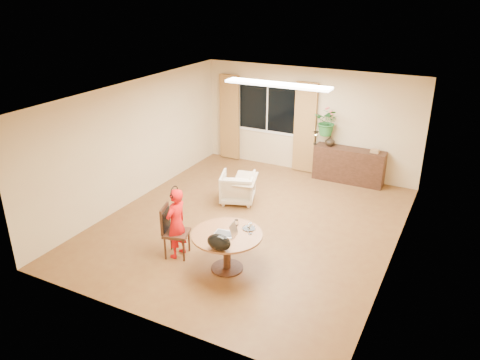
% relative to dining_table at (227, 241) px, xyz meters
% --- Properties ---
extents(floor, '(6.50, 6.50, 0.00)m').
position_rel_dining_table_xyz_m(floor, '(-0.36, 1.60, -0.52)').
color(floor, brown).
rests_on(floor, ground).
extents(ceiling, '(6.50, 6.50, 0.00)m').
position_rel_dining_table_xyz_m(ceiling, '(-0.36, 1.60, 2.08)').
color(ceiling, white).
rests_on(ceiling, wall_back).
extents(wall_back, '(5.50, 0.00, 5.50)m').
position_rel_dining_table_xyz_m(wall_back, '(-0.36, 4.85, 0.78)').
color(wall_back, tan).
rests_on(wall_back, floor).
extents(wall_left, '(0.00, 6.50, 6.50)m').
position_rel_dining_table_xyz_m(wall_left, '(-3.11, 1.60, 0.78)').
color(wall_left, tan).
rests_on(wall_left, floor).
extents(wall_right, '(0.00, 6.50, 6.50)m').
position_rel_dining_table_xyz_m(wall_right, '(2.39, 1.60, 0.78)').
color(wall_right, tan).
rests_on(wall_right, floor).
extents(window, '(1.70, 0.03, 1.30)m').
position_rel_dining_table_xyz_m(window, '(-1.46, 4.83, 0.98)').
color(window, white).
rests_on(window, wall_back).
extents(curtain_left, '(0.55, 0.08, 2.25)m').
position_rel_dining_table_xyz_m(curtain_left, '(-2.51, 4.76, 0.62)').
color(curtain_left, brown).
rests_on(curtain_left, wall_back).
extents(curtain_right, '(0.55, 0.08, 2.25)m').
position_rel_dining_table_xyz_m(curtain_right, '(-0.41, 4.76, 0.62)').
color(curtain_right, brown).
rests_on(curtain_right, wall_back).
extents(ceiling_panel, '(2.20, 0.35, 0.05)m').
position_rel_dining_table_xyz_m(ceiling_panel, '(-0.36, 2.80, 2.04)').
color(ceiling_panel, white).
rests_on(ceiling_panel, ceiling).
extents(dining_table, '(1.17, 1.17, 0.67)m').
position_rel_dining_table_xyz_m(dining_table, '(0.00, 0.00, 0.00)').
color(dining_table, brown).
rests_on(dining_table, floor).
extents(dining_chair, '(0.55, 0.52, 0.94)m').
position_rel_dining_table_xyz_m(dining_chair, '(-0.98, -0.02, -0.06)').
color(dining_chair, black).
rests_on(dining_chair, floor).
extents(child, '(0.49, 0.35, 1.27)m').
position_rel_dining_table_xyz_m(child, '(-0.97, -0.03, 0.11)').
color(child, red).
rests_on(child, floor).
extents(laptop, '(0.37, 0.27, 0.23)m').
position_rel_dining_table_xyz_m(laptop, '(-0.03, -0.02, 0.26)').
color(laptop, '#B7B7BC').
rests_on(laptop, dining_table).
extents(tumbler, '(0.09, 0.09, 0.10)m').
position_rel_dining_table_xyz_m(tumbler, '(0.00, 0.33, 0.19)').
color(tumbler, white).
rests_on(tumbler, dining_table).
extents(wine_glass, '(0.07, 0.07, 0.20)m').
position_rel_dining_table_xyz_m(wine_glass, '(0.34, 0.18, 0.24)').
color(wine_glass, white).
rests_on(wine_glass, dining_table).
extents(pot_lid, '(0.22, 0.22, 0.04)m').
position_rel_dining_table_xyz_m(pot_lid, '(0.25, 0.31, 0.16)').
color(pot_lid, white).
rests_on(pot_lid, dining_table).
extents(handbag, '(0.44, 0.32, 0.26)m').
position_rel_dining_table_xyz_m(handbag, '(0.13, -0.49, 0.27)').
color(handbag, black).
rests_on(handbag, dining_table).
extents(armchair, '(0.90, 0.92, 0.66)m').
position_rel_dining_table_xyz_m(armchair, '(-1.05, 2.41, -0.19)').
color(armchair, beige).
rests_on(armchair, floor).
extents(throw, '(0.56, 0.63, 0.03)m').
position_rel_dining_table_xyz_m(throw, '(-0.83, 2.34, 0.15)').
color(throw, beige).
rests_on(throw, armchair).
extents(sideboard, '(1.67, 0.41, 0.83)m').
position_rel_dining_table_xyz_m(sideboard, '(0.79, 4.61, -0.11)').
color(sideboard, black).
rests_on(sideboard, floor).
extents(vase, '(0.26, 0.26, 0.25)m').
position_rel_dining_table_xyz_m(vase, '(0.29, 4.61, 0.43)').
color(vase, black).
rests_on(vase, sideboard).
extents(bouquet, '(0.62, 0.54, 0.66)m').
position_rel_dining_table_xyz_m(bouquet, '(0.20, 4.61, 0.89)').
color(bouquet, '#276225').
rests_on(bouquet, vase).
extents(book_stack, '(0.23, 0.20, 0.08)m').
position_rel_dining_table_xyz_m(book_stack, '(1.36, 4.61, 0.35)').
color(book_stack, '#866044').
rests_on(book_stack, sideboard).
extents(desk_lamp, '(0.16, 0.16, 0.34)m').
position_rel_dining_table_xyz_m(desk_lamp, '(-0.06, 4.56, 0.48)').
color(desk_lamp, black).
rests_on(desk_lamp, sideboard).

